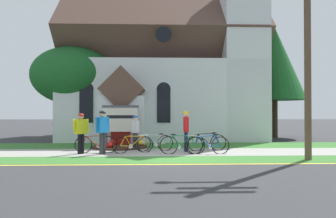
{
  "coord_description": "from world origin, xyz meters",
  "views": [
    {
      "loc": [
        -0.51,
        -11.52,
        1.68
      ],
      "look_at": [
        0.01,
        3.36,
        1.88
      ],
      "focal_mm": 33.32,
      "sensor_mm": 36.0,
      "label": 1
    }
  ],
  "objects_px": {
    "bicycle_red": "(154,143)",
    "church_sign": "(121,120)",
    "utility_pole": "(305,23)",
    "bicycle_orange": "(208,145)",
    "bicycle_black": "(207,142)",
    "cyclist_in_orange_jersey": "(103,128)",
    "yard_deciduous_tree": "(74,76)",
    "bicycle_white": "(96,144)",
    "bicycle_green": "(181,145)",
    "cyclist_in_white_jersey": "(135,130)",
    "bicycle_yellow": "(133,144)",
    "cyclist_in_green_jersey": "(186,128)",
    "cyclist_in_red_jersey": "(81,130)",
    "roadside_conifer": "(275,63)"
  },
  "relations": [
    {
      "from": "bicycle_black",
      "to": "yard_deciduous_tree",
      "type": "height_order",
      "value": "yard_deciduous_tree"
    },
    {
      "from": "bicycle_orange",
      "to": "cyclist_in_white_jersey",
      "type": "height_order",
      "value": "cyclist_in_white_jersey"
    },
    {
      "from": "cyclist_in_red_jersey",
      "to": "cyclist_in_green_jersey",
      "type": "distance_m",
      "value": 4.44
    },
    {
      "from": "cyclist_in_red_jersey",
      "to": "bicycle_green",
      "type": "bearing_deg",
      "value": -2.61
    },
    {
      "from": "bicycle_red",
      "to": "cyclist_in_white_jersey",
      "type": "distance_m",
      "value": 1.16
    },
    {
      "from": "bicycle_red",
      "to": "church_sign",
      "type": "bearing_deg",
      "value": 133.89
    },
    {
      "from": "bicycle_yellow",
      "to": "yard_deciduous_tree",
      "type": "xyz_separation_m",
      "value": [
        -4.17,
        6.34,
        3.64
      ]
    },
    {
      "from": "cyclist_in_red_jersey",
      "to": "roadside_conifer",
      "type": "xyz_separation_m",
      "value": [
        11.28,
        8.3,
        4.16
      ]
    },
    {
      "from": "cyclist_in_orange_jersey",
      "to": "utility_pole",
      "type": "bearing_deg",
      "value": -12.87
    },
    {
      "from": "cyclist_in_red_jersey",
      "to": "utility_pole",
      "type": "bearing_deg",
      "value": -12.42
    },
    {
      "from": "bicycle_white",
      "to": "yard_deciduous_tree",
      "type": "relative_size",
      "value": 0.31
    },
    {
      "from": "bicycle_red",
      "to": "roadside_conifer",
      "type": "distance_m",
      "value": 12.07
    },
    {
      "from": "bicycle_orange",
      "to": "yard_deciduous_tree",
      "type": "distance_m",
      "value": 10.63
    },
    {
      "from": "bicycle_white",
      "to": "bicycle_red",
      "type": "relative_size",
      "value": 1.04
    },
    {
      "from": "bicycle_green",
      "to": "cyclist_in_orange_jersey",
      "type": "distance_m",
      "value": 3.29
    },
    {
      "from": "utility_pole",
      "to": "bicycle_orange",
      "type": "bearing_deg",
      "value": 153.11
    },
    {
      "from": "bicycle_black",
      "to": "cyclist_in_orange_jersey",
      "type": "relative_size",
      "value": 0.99
    },
    {
      "from": "bicycle_yellow",
      "to": "cyclist_in_white_jersey",
      "type": "relative_size",
      "value": 1.07
    },
    {
      "from": "utility_pole",
      "to": "bicycle_black",
      "type": "bearing_deg",
      "value": 137.73
    },
    {
      "from": "bicycle_yellow",
      "to": "cyclist_in_red_jersey",
      "type": "relative_size",
      "value": 1.01
    },
    {
      "from": "bicycle_green",
      "to": "utility_pole",
      "type": "height_order",
      "value": "utility_pole"
    },
    {
      "from": "bicycle_green",
      "to": "cyclist_in_white_jersey",
      "type": "bearing_deg",
      "value": 140.44
    },
    {
      "from": "cyclist_in_orange_jersey",
      "to": "yard_deciduous_tree",
      "type": "bearing_deg",
      "value": 113.7
    },
    {
      "from": "bicycle_green",
      "to": "cyclist_in_green_jersey",
      "type": "bearing_deg",
      "value": 70.17
    },
    {
      "from": "bicycle_yellow",
      "to": "yard_deciduous_tree",
      "type": "height_order",
      "value": "yard_deciduous_tree"
    },
    {
      "from": "bicycle_orange",
      "to": "roadside_conifer",
      "type": "xyz_separation_m",
      "value": [
        6.04,
        8.52,
        4.76
      ]
    },
    {
      "from": "cyclist_in_green_jersey",
      "to": "roadside_conifer",
      "type": "distance_m",
      "value": 11.12
    },
    {
      "from": "church_sign",
      "to": "bicycle_red",
      "type": "distance_m",
      "value": 2.64
    },
    {
      "from": "bicycle_orange",
      "to": "utility_pole",
      "type": "xyz_separation_m",
      "value": [
        3.26,
        -1.65,
        4.59
      ]
    },
    {
      "from": "utility_pole",
      "to": "yard_deciduous_tree",
      "type": "distance_m",
      "value": 13.58
    },
    {
      "from": "church_sign",
      "to": "bicycle_white",
      "type": "distance_m",
      "value": 2.63
    },
    {
      "from": "church_sign",
      "to": "cyclist_in_orange_jersey",
      "type": "distance_m",
      "value": 2.87
    },
    {
      "from": "bicycle_orange",
      "to": "bicycle_red",
      "type": "bearing_deg",
      "value": 152.95
    },
    {
      "from": "utility_pole",
      "to": "bicycle_yellow",
      "type": "bearing_deg",
      "value": 161.43
    },
    {
      "from": "bicycle_black",
      "to": "cyclist_in_orange_jersey",
      "type": "height_order",
      "value": "cyclist_in_orange_jersey"
    },
    {
      "from": "bicycle_orange",
      "to": "bicycle_green",
      "type": "bearing_deg",
      "value": 178.34
    },
    {
      "from": "bicycle_yellow",
      "to": "cyclist_in_green_jersey",
      "type": "height_order",
      "value": "cyclist_in_green_jersey"
    },
    {
      "from": "yard_deciduous_tree",
      "to": "bicycle_white",
      "type": "bearing_deg",
      "value": -67.33
    },
    {
      "from": "bicycle_green",
      "to": "bicycle_orange",
      "type": "bearing_deg",
      "value": -1.66
    },
    {
      "from": "cyclist_in_green_jersey",
      "to": "bicycle_red",
      "type": "bearing_deg",
      "value": 166.17
    },
    {
      "from": "church_sign",
      "to": "utility_pole",
      "type": "height_order",
      "value": "utility_pole"
    },
    {
      "from": "bicycle_orange",
      "to": "utility_pole",
      "type": "height_order",
      "value": "utility_pole"
    },
    {
      "from": "bicycle_yellow",
      "to": "bicycle_black",
      "type": "bearing_deg",
      "value": 11.71
    },
    {
      "from": "bicycle_red",
      "to": "yard_deciduous_tree",
      "type": "bearing_deg",
      "value": 131.67
    },
    {
      "from": "bicycle_red",
      "to": "cyclist_in_green_jersey",
      "type": "xyz_separation_m",
      "value": [
        1.39,
        -0.34,
        0.69
      ]
    },
    {
      "from": "utility_pole",
      "to": "yard_deciduous_tree",
      "type": "bearing_deg",
      "value": 141.21
    },
    {
      "from": "bicycle_black",
      "to": "bicycle_yellow",
      "type": "bearing_deg",
      "value": -168.29
    },
    {
      "from": "church_sign",
      "to": "bicycle_white",
      "type": "height_order",
      "value": "church_sign"
    },
    {
      "from": "bicycle_white",
      "to": "cyclist_in_orange_jersey",
      "type": "height_order",
      "value": "cyclist_in_orange_jersey"
    },
    {
      "from": "cyclist_in_orange_jersey",
      "to": "utility_pole",
      "type": "distance_m",
      "value": 8.71
    }
  ]
}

